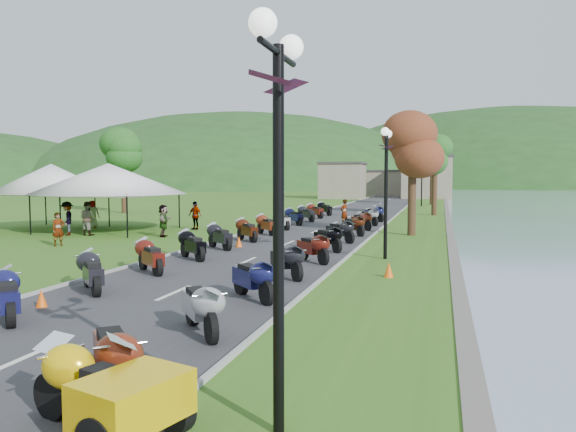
% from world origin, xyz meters
% --- Properties ---
extents(road, '(7.00, 120.00, 0.02)m').
position_xyz_m(road, '(0.00, 40.00, 0.01)').
color(road, '#37373A').
rests_on(road, ground).
extents(hills_backdrop, '(360.00, 120.00, 76.00)m').
position_xyz_m(hills_backdrop, '(0.00, 200.00, 0.00)').
color(hills_backdrop, '#285621').
rests_on(hills_backdrop, ground).
extents(far_building, '(18.00, 16.00, 5.00)m').
position_xyz_m(far_building, '(-2.00, 85.00, 2.50)').
color(far_building, gray).
rests_on(far_building, ground).
extents(yellow_trike, '(2.74, 2.16, 1.10)m').
position_xyz_m(yellow_trike, '(3.00, 2.00, 0.55)').
color(yellow_trike, yellow).
rests_on(yellow_trike, ground).
extents(moto_row_left, '(2.60, 47.06, 1.10)m').
position_xyz_m(moto_row_left, '(-2.31, 19.12, 0.55)').
color(moto_row_left, '#331411').
rests_on(moto_row_left, ground).
extents(moto_row_right, '(2.60, 38.88, 1.10)m').
position_xyz_m(moto_row_right, '(2.40, 18.12, 0.55)').
color(moto_row_right, '#331411').
rests_on(moto_row_right, ground).
extents(streetlamp_near, '(1.40, 1.40, 5.00)m').
position_xyz_m(streetlamp_near, '(5.17, 2.64, 2.50)').
color(streetlamp_near, black).
rests_on(streetlamp_near, ground).
extents(vendor_tent_main, '(6.05, 6.05, 4.00)m').
position_xyz_m(vendor_tent_main, '(-11.82, 25.14, 2.00)').
color(vendor_tent_main, silver).
rests_on(vendor_tent_main, ground).
extents(vendor_tent_side, '(4.81, 4.81, 4.00)m').
position_xyz_m(vendor_tent_side, '(-16.03, 25.47, 2.00)').
color(vendor_tent_side, silver).
rests_on(vendor_tent_side, ground).
extents(tree_lakeside, '(2.80, 2.80, 7.78)m').
position_xyz_m(tree_lakeside, '(5.53, 27.28, 3.89)').
color(tree_lakeside, '#2A6C22').
rests_on(tree_lakeside, ground).
extents(pedestrian_a, '(0.66, 0.71, 1.57)m').
position_xyz_m(pedestrian_a, '(-10.03, 18.22, 0.00)').
color(pedestrian_a, slate).
rests_on(pedestrian_a, ground).
extents(pedestrian_b, '(0.98, 0.65, 1.86)m').
position_xyz_m(pedestrian_b, '(-11.59, 22.69, 0.00)').
color(pedestrian_b, slate).
rests_on(pedestrian_b, ground).
extents(pedestrian_c, '(1.08, 1.28, 1.87)m').
position_xyz_m(pedestrian_c, '(-12.65, 22.37, 0.00)').
color(pedestrian_c, slate).
rests_on(pedestrian_c, ground).
extents(traffic_cone_near, '(0.29, 0.29, 0.46)m').
position_xyz_m(traffic_cone_near, '(-2.38, 7.62, 0.23)').
color(traffic_cone_near, '#F2590C').
rests_on(traffic_cone_near, ground).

